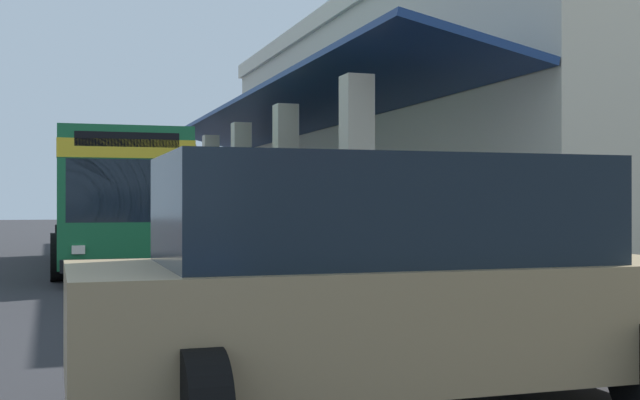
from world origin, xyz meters
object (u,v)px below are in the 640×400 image
(parked_suv_tan, at_px, (387,282))
(potted_palm, at_px, (233,229))
(transit_bus, at_px, (112,194))
(pedestrian, at_px, (188,247))

(parked_suv_tan, xyz_separation_m, potted_palm, (-23.12, 3.82, -0.32))
(transit_bus, distance_m, potted_palm, 8.95)
(transit_bus, relative_size, parked_suv_tan, 2.34)
(parked_suv_tan, height_order, pedestrian, parked_suv_tan)
(transit_bus, relative_size, pedestrian, 6.58)
(pedestrian, distance_m, potted_palm, 17.41)
(parked_suv_tan, relative_size, potted_palm, 1.63)
(transit_bus, bearing_deg, parked_suv_tan, 3.43)
(parked_suv_tan, height_order, potted_palm, potted_palm)
(parked_suv_tan, distance_m, potted_palm, 23.43)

